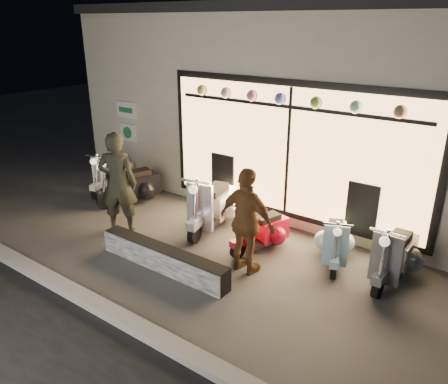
# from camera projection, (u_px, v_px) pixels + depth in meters

# --- Properties ---
(ground) EXTENTS (40.00, 40.00, 0.00)m
(ground) POSITION_uv_depth(u_px,v_px,m) (192.00, 254.00, 7.70)
(ground) COLOR #383533
(ground) RESTS_ON ground
(kerb) EXTENTS (40.00, 0.25, 0.12)m
(kerb) POSITION_uv_depth(u_px,v_px,m) (101.00, 307.00, 6.17)
(kerb) COLOR slate
(kerb) RESTS_ON ground
(shop_building) EXTENTS (10.20, 6.23, 4.20)m
(shop_building) POSITION_uv_depth(u_px,v_px,m) (320.00, 97.00, 10.70)
(shop_building) COLOR beige
(shop_building) RESTS_ON ground
(graffiti_barrier) EXTENTS (2.53, 0.28, 0.40)m
(graffiti_barrier) POSITION_uv_depth(u_px,v_px,m) (164.00, 258.00, 7.17)
(graffiti_barrier) COLOR black
(graffiti_barrier) RESTS_ON ground
(scooter_silver) EXTENTS (0.71, 1.61, 1.15)m
(scooter_silver) POSITION_uv_depth(u_px,v_px,m) (214.00, 204.00, 8.64)
(scooter_silver) COLOR black
(scooter_silver) RESTS_ON ground
(scooter_red) EXTENTS (0.62, 1.23, 0.88)m
(scooter_red) POSITION_uv_depth(u_px,v_px,m) (265.00, 229.00, 7.82)
(scooter_red) COLOR black
(scooter_red) RESTS_ON ground
(scooter_black) EXTENTS (0.78, 1.45, 1.04)m
(scooter_black) POSITION_uv_depth(u_px,v_px,m) (136.00, 184.00, 9.81)
(scooter_black) COLOR black
(scooter_black) RESTS_ON ground
(scooter_cream) EXTENTS (0.64, 1.40, 0.99)m
(scooter_cream) POSITION_uv_depth(u_px,v_px,m) (115.00, 174.00, 10.53)
(scooter_cream) COLOR black
(scooter_cream) RESTS_ON ground
(scooter_blue) EXTENTS (0.71, 1.23, 0.89)m
(scooter_blue) POSITION_uv_depth(u_px,v_px,m) (335.00, 240.00, 7.44)
(scooter_blue) COLOR black
(scooter_blue) RESTS_ON ground
(scooter_grey) EXTENTS (0.46, 1.40, 1.01)m
(scooter_grey) POSITION_uv_depth(u_px,v_px,m) (396.00, 254.00, 6.90)
(scooter_grey) COLOR black
(scooter_grey) RESTS_ON ground
(man) EXTENTS (0.86, 0.78, 1.98)m
(man) POSITION_uv_depth(u_px,v_px,m) (118.00, 183.00, 8.21)
(man) COLOR black
(man) RESTS_ON ground
(woman) EXTENTS (1.07, 0.52, 1.77)m
(woman) POSITION_uv_depth(u_px,v_px,m) (247.00, 222.00, 6.87)
(woman) COLOR brown
(woman) RESTS_ON ground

